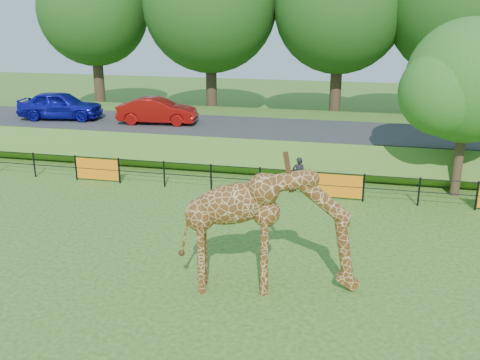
{
  "coord_description": "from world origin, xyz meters",
  "views": [
    {
      "loc": [
        3.82,
        -11.71,
        6.91
      ],
      "look_at": [
        0.27,
        3.42,
        2.0
      ],
      "focal_mm": 40.0,
      "sensor_mm": 36.0,
      "label": 1
    }
  ],
  "objects": [
    {
      "name": "tree_east",
      "position": [
        7.6,
        9.63,
        4.28
      ],
      "size": [
        5.4,
        4.71,
        6.76
      ],
      "color": "#382519",
      "rests_on": "ground"
    },
    {
      "name": "ground",
      "position": [
        0.0,
        0.0,
        0.0
      ],
      "size": [
        90.0,
        90.0,
        0.0
      ],
      "primitive_type": "plane",
      "color": "#265916",
      "rests_on": "ground"
    },
    {
      "name": "road",
      "position": [
        0.0,
        14.0,
        1.36
      ],
      "size": [
        40.0,
        5.0,
        0.12
      ],
      "primitive_type": "cube",
      "color": "#2B2B2E",
      "rests_on": "embankment"
    },
    {
      "name": "visitor",
      "position": [
        1.44,
        8.73,
        0.7
      ],
      "size": [
        0.57,
        0.43,
        1.39
      ],
      "primitive_type": "imported",
      "rotation": [
        0.0,
        0.0,
        3.34
      ],
      "color": "black",
      "rests_on": "ground"
    },
    {
      "name": "car_blue",
      "position": [
        -11.91,
        13.6,
        2.16
      ],
      "size": [
        4.57,
        2.37,
        1.48
      ],
      "primitive_type": "imported",
      "rotation": [
        0.0,
        0.0,
        1.72
      ],
      "color": "#1616B3",
      "rests_on": "road"
    },
    {
      "name": "embankment",
      "position": [
        0.0,
        15.5,
        0.65
      ],
      "size": [
        40.0,
        9.0,
        1.3
      ],
      "primitive_type": "cube",
      "color": "#265916",
      "rests_on": "ground"
    },
    {
      "name": "perimeter_fence",
      "position": [
        0.0,
        8.0,
        0.55
      ],
      "size": [
        28.07,
        0.1,
        1.1
      ],
      "primitive_type": null,
      "color": "black",
      "rests_on": "ground"
    },
    {
      "name": "giraffe",
      "position": [
        1.72,
        0.57,
        1.64
      ],
      "size": [
        4.66,
        1.68,
        3.28
      ],
      "primitive_type": null,
      "rotation": [
        0.0,
        0.0,
        0.19
      ],
      "color": "#5E3513",
      "rests_on": "ground"
    },
    {
      "name": "car_red",
      "position": [
        -6.45,
        13.64,
        2.08
      ],
      "size": [
        4.13,
        1.82,
        1.32
      ],
      "primitive_type": "imported",
      "rotation": [
        0.0,
        0.0,
        1.68
      ],
      "color": "#A10D0B",
      "rests_on": "road"
    },
    {
      "name": "bg_tree_line",
      "position": [
        1.89,
        22.0,
        7.19
      ],
      "size": [
        37.3,
        8.8,
        11.82
      ],
      "color": "#382519",
      "rests_on": "ground"
    }
  ]
}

